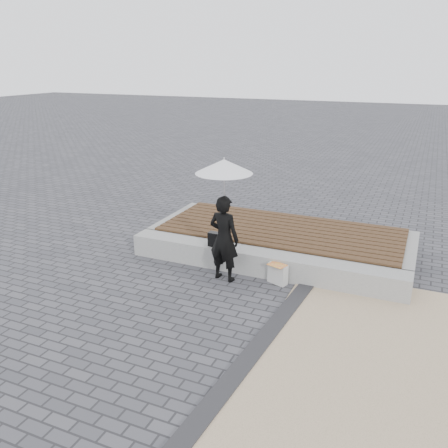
# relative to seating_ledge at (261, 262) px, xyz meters

# --- Properties ---
(ground) EXTENTS (80.00, 80.00, 0.00)m
(ground) POSITION_rel_seating_ledge_xyz_m (0.00, -1.60, -0.20)
(ground) COLOR #4A4A4F
(ground) RESTS_ON ground
(edging_band) EXTENTS (0.61, 5.20, 0.04)m
(edging_band) POSITION_rel_seating_ledge_xyz_m (0.75, -2.10, -0.18)
(edging_band) COLOR #2A2A2C
(edging_band) RESTS_ON ground
(seating_ledge) EXTENTS (5.00, 0.45, 0.40)m
(seating_ledge) POSITION_rel_seating_ledge_xyz_m (0.00, 0.00, 0.00)
(seating_ledge) COLOR #A7A7A2
(seating_ledge) RESTS_ON ground
(timber_platform) EXTENTS (5.00, 2.00, 0.40)m
(timber_platform) POSITION_rel_seating_ledge_xyz_m (0.00, 1.20, 0.00)
(timber_platform) COLOR gray
(timber_platform) RESTS_ON ground
(timber_decking) EXTENTS (4.60, 2.00, 0.04)m
(timber_decking) POSITION_rel_seating_ledge_xyz_m (0.00, 1.20, 0.22)
(timber_decking) COLOR #543521
(timber_decking) RESTS_ON timber_platform
(woman) EXTENTS (0.58, 0.42, 1.49)m
(woman) POSITION_rel_seating_ledge_xyz_m (-0.49, -0.49, 0.54)
(woman) COLOR black
(woman) RESTS_ON ground
(parasol) EXTENTS (0.93, 0.93, 1.18)m
(parasol) POSITION_rel_seating_ledge_xyz_m (-0.49, -0.49, 1.77)
(parasol) COLOR #BBBBC0
(parasol) RESTS_ON ground
(handbag) EXTENTS (0.37, 0.14, 0.26)m
(handbag) POSITION_rel_seating_ledge_xyz_m (-0.78, -0.09, 0.33)
(handbag) COLOR black
(handbag) RESTS_ON seating_ledge
(canvas_tote) EXTENTS (0.36, 0.25, 0.35)m
(canvas_tote) POSITION_rel_seating_ledge_xyz_m (0.40, -0.28, -0.02)
(canvas_tote) COLOR #B9B9B4
(canvas_tote) RESTS_ON ground
(magazine) EXTENTS (0.34, 0.29, 0.01)m
(magazine) POSITION_rel_seating_ledge_xyz_m (0.40, -0.33, 0.16)
(magazine) COLOR red
(magazine) RESTS_ON canvas_tote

